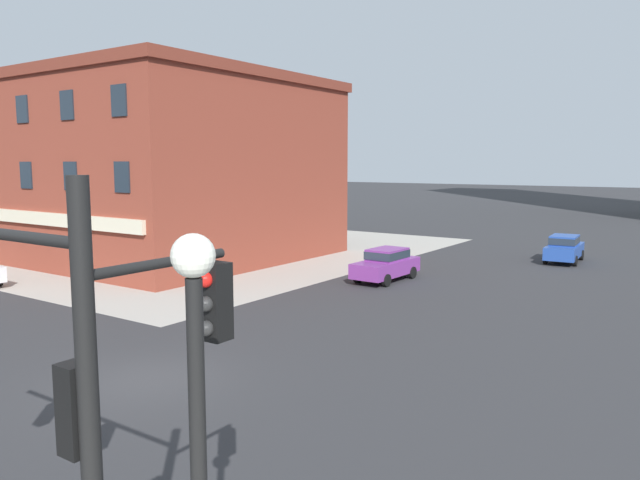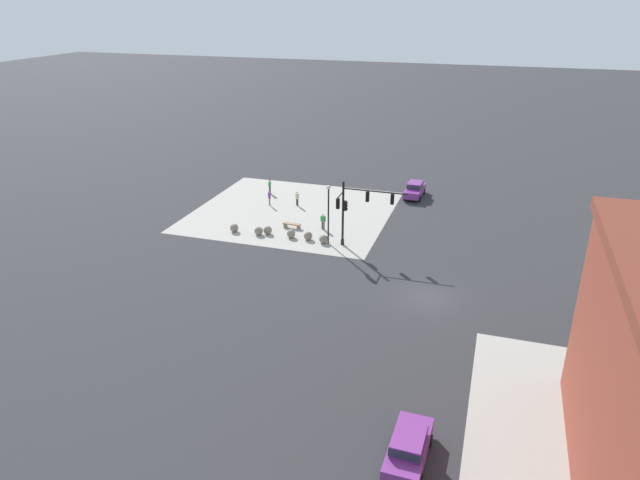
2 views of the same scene
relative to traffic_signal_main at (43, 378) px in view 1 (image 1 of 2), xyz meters
The scene contains 6 objects.
ground_plane 11.27m from the traffic_signal_main, 135.56° to the left, with size 320.00×320.00×0.00m, color #2D2D30.
sidewalk_far_corner 39.07m from the traffic_signal_main, 135.15° to the left, with size 32.00×32.00×0.02m, color #A8A399.
traffic_signal_main is the anchor object (origin of this frame).
car_main_northbound_near 36.14m from the traffic_signal_main, 94.53° to the left, with size 2.14×4.52×1.68m.
car_main_southbound_near 26.13m from the traffic_signal_main, 110.39° to the left, with size 1.99×4.45×1.68m.
storefront_block_near_corner 36.19m from the traffic_signal_main, 138.52° to the left, with size 21.45×17.47×11.47m.
Camera 1 is at (13.55, -10.88, 6.10)m, focal length 34.26 mm.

